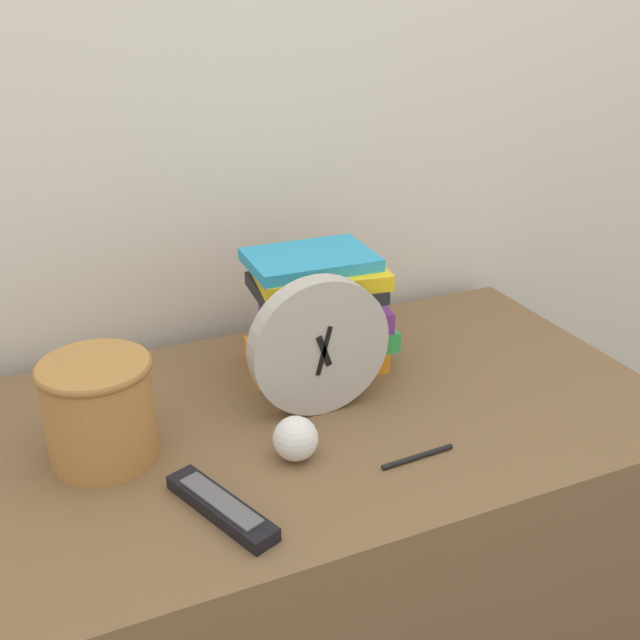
% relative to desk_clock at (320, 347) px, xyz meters
% --- Properties ---
extents(wall_back, '(6.00, 0.04, 2.40)m').
position_rel_desk_clock_xyz_m(wall_back, '(-0.04, 0.40, 0.33)').
color(wall_back, silver).
rests_on(wall_back, ground_plane).
extents(desk, '(1.23, 0.65, 0.75)m').
position_rel_desk_clock_xyz_m(desk, '(-0.04, -0.00, -0.49)').
color(desk, brown).
rests_on(desk, ground_plane).
extents(desk_clock, '(0.23, 0.04, 0.23)m').
position_rel_desk_clock_xyz_m(desk_clock, '(0.00, 0.00, 0.00)').
color(desk_clock, '#B7B2A8').
rests_on(desk_clock, desk).
extents(book_stack, '(0.26, 0.21, 0.22)m').
position_rel_desk_clock_xyz_m(book_stack, '(0.06, 0.13, -0.01)').
color(book_stack, orange).
rests_on(book_stack, desk).
extents(basket, '(0.16, 0.16, 0.16)m').
position_rel_desk_clock_xyz_m(basket, '(-0.34, 0.01, -0.03)').
color(basket, '#B27A3D').
rests_on(basket, desk).
extents(tv_remote, '(0.11, 0.19, 0.02)m').
position_rel_desk_clock_xyz_m(tv_remote, '(-0.22, -0.19, -0.10)').
color(tv_remote, black).
rests_on(tv_remote, desk).
extents(crumpled_paper_ball, '(0.07, 0.07, 0.07)m').
position_rel_desk_clock_xyz_m(crumpled_paper_ball, '(-0.09, -0.11, -0.08)').
color(crumpled_paper_ball, white).
rests_on(crumpled_paper_ball, desk).
extents(pen, '(0.12, 0.01, 0.01)m').
position_rel_desk_clock_xyz_m(pen, '(0.08, -0.19, -0.11)').
color(pen, black).
rests_on(pen, desk).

